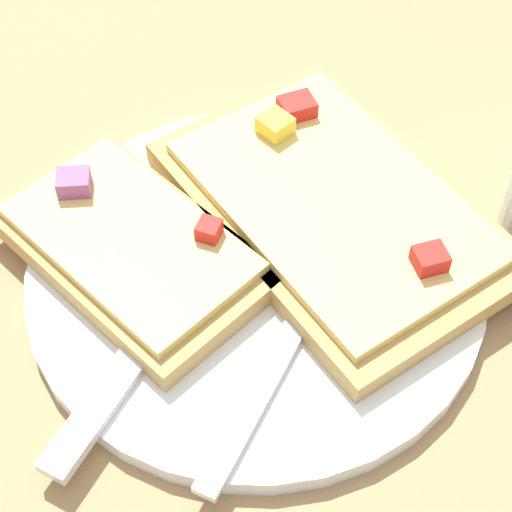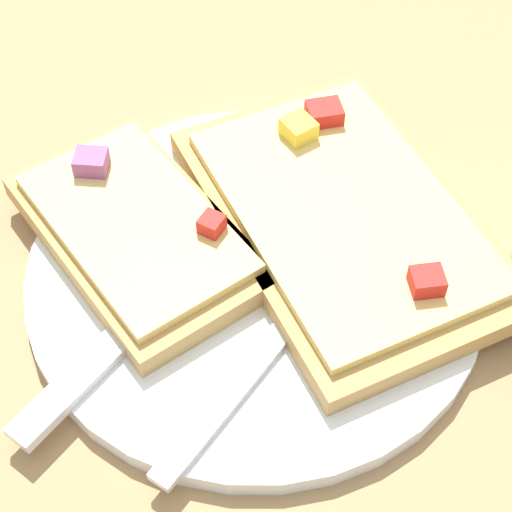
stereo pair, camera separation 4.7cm
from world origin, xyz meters
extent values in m
plane|color=#9E7A51|center=(0.00, 0.00, 0.00)|extent=(4.00, 4.00, 0.00)
cylinder|color=white|center=(0.00, 0.00, 0.01)|extent=(0.26, 0.26, 0.01)
cube|color=silver|center=(-0.01, -0.07, 0.01)|extent=(0.10, 0.12, 0.01)
cube|color=silver|center=(0.05, 0.01, 0.01)|extent=(0.06, 0.06, 0.01)
cube|color=silver|center=(0.09, 0.03, 0.01)|extent=(0.02, 0.03, 0.00)
cube|color=silver|center=(0.08, 0.04, 0.01)|extent=(0.02, 0.03, 0.00)
cube|color=silver|center=(0.08, 0.04, 0.01)|extent=(0.02, 0.03, 0.00)
cube|color=silver|center=(0.07, 0.05, 0.01)|extent=(0.02, 0.03, 0.00)
cube|color=silver|center=(-0.10, -0.06, 0.01)|extent=(0.07, 0.08, 0.01)
cube|color=silver|center=(-0.02, 0.02, 0.01)|extent=(0.11, 0.12, 0.00)
cube|color=tan|center=(0.05, 0.02, 0.02)|extent=(0.19, 0.24, 0.01)
cube|color=#E0C16B|center=(0.05, 0.02, 0.03)|extent=(0.17, 0.21, 0.01)
cube|color=red|center=(0.09, -0.04, 0.04)|extent=(0.02, 0.02, 0.01)
cube|color=red|center=(0.05, 0.09, 0.04)|extent=(0.02, 0.02, 0.01)
cube|color=yellow|center=(0.03, 0.08, 0.04)|extent=(0.02, 0.02, 0.01)
cube|color=tan|center=(-0.07, 0.02, 0.02)|extent=(0.16, 0.18, 0.01)
cube|color=#E0C16B|center=(-0.07, 0.02, 0.03)|extent=(0.14, 0.16, 0.01)
cube|color=#934C8E|center=(-0.09, 0.07, 0.04)|extent=(0.02, 0.02, 0.01)
cube|color=red|center=(-0.02, 0.01, 0.04)|extent=(0.02, 0.02, 0.01)
sphere|color=#A3874F|center=(0.01, 0.01, 0.02)|extent=(0.01, 0.01, 0.01)
sphere|color=#A5934B|center=(-0.01, 0.09, 0.02)|extent=(0.01, 0.01, 0.01)
camera|label=1|loc=(-0.07, -0.28, 0.39)|focal=60.00mm
camera|label=2|loc=(-0.03, -0.29, 0.39)|focal=60.00mm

